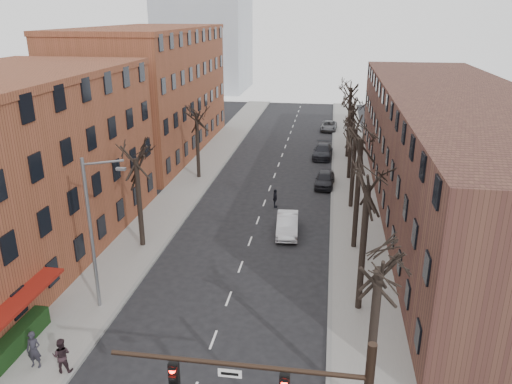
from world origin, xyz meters
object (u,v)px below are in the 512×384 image
at_px(parked_car_mid, 323,151).
at_px(pedestrian_a, 34,350).
at_px(parked_car_near, 325,179).
at_px(silver_sedan, 287,224).

xyz_separation_m(parked_car_mid, pedestrian_a, (-12.63, -39.18, 0.35)).
xyz_separation_m(parked_car_near, parked_car_mid, (-0.46, 10.35, 0.00)).
relative_size(parked_car_near, parked_car_mid, 0.85).
relative_size(silver_sedan, parked_car_mid, 0.89).
relative_size(silver_sedan, pedestrian_a, 2.41).
distance_m(parked_car_near, parked_car_mid, 10.36).
bearing_deg(parked_car_mid, silver_sedan, -91.75).
relative_size(silver_sedan, parked_car_near, 1.05).
relative_size(parked_car_mid, pedestrian_a, 2.72).
bearing_deg(silver_sedan, parked_car_near, 73.42).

